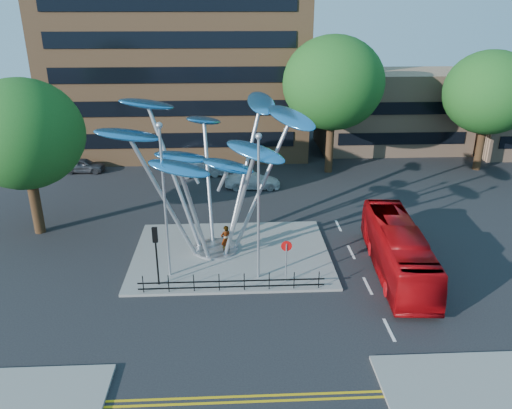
{
  "coord_description": "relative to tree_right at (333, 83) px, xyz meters",
  "views": [
    {
      "loc": [
        -0.85,
        -21.47,
        14.52
      ],
      "look_at": [
        0.42,
        4.0,
        4.16
      ],
      "focal_mm": 35.0,
      "sensor_mm": 36.0,
      "label": 1
    }
  ],
  "objects": [
    {
      "name": "parked_car_left",
      "position": [
        -22.5,
        0.94,
        -7.38
      ],
      "size": [
        3.9,
        1.66,
        1.31
      ],
      "primitive_type": "imported",
      "rotation": [
        0.0,
        0.0,
        1.54
      ],
      "color": "#3A3C41",
      "rests_on": "ground"
    },
    {
      "name": "street_lamp_right",
      "position": [
        -7.5,
        -19.0,
        -2.94
      ],
      "size": [
        0.36,
        0.36,
        8.3
      ],
      "color": "#9EA0A5",
      "rests_on": "traffic_island"
    },
    {
      "name": "street_lamp_left",
      "position": [
        -12.5,
        -18.5,
        -2.68
      ],
      "size": [
        0.36,
        0.36,
        8.8
      ],
      "color": "#9EA0A5",
      "rests_on": "traffic_island"
    },
    {
      "name": "double_yellow_near",
      "position": [
        -8.0,
        -28.0,
        -8.03
      ],
      "size": [
        40.0,
        0.12,
        0.01
      ],
      "primitive_type": "cube",
      "color": "gold",
      "rests_on": "ground"
    },
    {
      "name": "tree_right",
      "position": [
        0.0,
        0.0,
        0.0
      ],
      "size": [
        8.8,
        8.8,
        12.11
      ],
      "color": "black",
      "rests_on": "ground"
    },
    {
      "name": "traffic_island",
      "position": [
        -9.0,
        -16.0,
        -7.96
      ],
      "size": [
        12.0,
        9.0,
        0.15
      ],
      "primitive_type": "cube",
      "color": "slate",
      "rests_on": "ground"
    },
    {
      "name": "leaf_sculpture",
      "position": [
        -10.07,
        -15.32,
        -1.16
      ],
      "size": [
        12.72,
        9.54,
        9.51
      ],
      "color": "#9EA0A5",
      "rests_on": "traffic_island"
    },
    {
      "name": "red_bus",
      "position": [
        0.5,
        -18.5,
        -6.62
      ],
      "size": [
        3.22,
        10.36,
        2.84
      ],
      "primitive_type": "imported",
      "rotation": [
        0.0,
        0.0,
        -0.08
      ],
      "color": "#A2070C",
      "rests_on": "ground"
    },
    {
      "name": "tree_far",
      "position": [
        14.0,
        0.0,
        -0.93
      ],
      "size": [
        8.0,
        8.0,
        10.81
      ],
      "color": "black",
      "rests_on": "ground"
    },
    {
      "name": "pedestrian",
      "position": [
        -9.33,
        -15.89,
        -6.99
      ],
      "size": [
        0.77,
        0.65,
        1.79
      ],
      "primitive_type": "imported",
      "rotation": [
        0.0,
        0.0,
        3.55
      ],
      "color": "gray",
      "rests_on": "traffic_island"
    },
    {
      "name": "parked_car_right",
      "position": [
        -7.18,
        -4.0,
        -7.36
      ],
      "size": [
        4.71,
        2.08,
        1.35
      ],
      "primitive_type": "imported",
      "rotation": [
        0.0,
        0.0,
        1.53
      ],
      "color": "silver",
      "rests_on": "ground"
    },
    {
      "name": "tree_left",
      "position": [
        -22.0,
        -12.0,
        -1.24
      ],
      "size": [
        7.6,
        7.6,
        10.32
      ],
      "color": "black",
      "rests_on": "ground"
    },
    {
      "name": "traffic_light_island",
      "position": [
        -13.0,
        -19.5,
        -5.42
      ],
      "size": [
        0.28,
        0.18,
        3.42
      ],
      "color": "black",
      "rests_on": "traffic_island"
    },
    {
      "name": "low_building_near",
      "position": [
        8.0,
        8.0,
        -4.04
      ],
      "size": [
        15.0,
        8.0,
        8.0
      ],
      "primitive_type": "cube",
      "color": "tan",
      "rests_on": "ground"
    },
    {
      "name": "double_yellow_far",
      "position": [
        -8.0,
        -28.3,
        -8.03
      ],
      "size": [
        40.0,
        0.12,
        0.01
      ],
      "primitive_type": "cube",
      "color": "gold",
      "rests_on": "ground"
    },
    {
      "name": "pedestrian_railing_front",
      "position": [
        -9.0,
        -20.3,
        -7.48
      ],
      "size": [
        10.0,
        0.06,
        1.0
      ],
      "color": "black",
      "rests_on": "traffic_island"
    },
    {
      "name": "parked_car_mid",
      "position": [
        -11.68,
        -0.67,
        -7.34
      ],
      "size": [
        4.39,
        1.96,
        1.4
      ],
      "primitive_type": "imported",
      "rotation": [
        0.0,
        0.0,
        1.69
      ],
      "color": "#B3B8BC",
      "rests_on": "ground"
    },
    {
      "name": "no_entry_sign_island",
      "position": [
        -6.0,
        -19.48,
        -6.22
      ],
      "size": [
        0.6,
        0.1,
        2.45
      ],
      "color": "#9EA0A5",
      "rests_on": "traffic_island"
    },
    {
      "name": "ground",
      "position": [
        -8.0,
        -22.0,
        -8.04
      ],
      "size": [
        120.0,
        120.0,
        0.0
      ],
      "primitive_type": "plane",
      "color": "black",
      "rests_on": "ground"
    }
  ]
}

